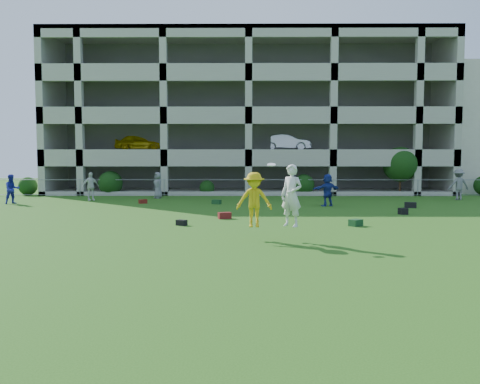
{
  "coord_description": "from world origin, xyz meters",
  "views": [
    {
      "loc": [
        -0.4,
        -14.12,
        2.6
      ],
      "look_at": [
        -0.5,
        3.0,
        1.4
      ],
      "focal_mm": 35.0,
      "sensor_mm": 36.0,
      "label": 1
    }
  ],
  "objects_px": {
    "bystander_b": "(90,186)",
    "bystander_f": "(459,184)",
    "bystander_c": "(158,185)",
    "frisbee_contest": "(267,198)",
    "bystander_a": "(12,189)",
    "bystander_d": "(327,190)",
    "parking_garage": "(247,121)",
    "crate_d": "(403,211)"
  },
  "relations": [
    {
      "from": "bystander_c",
      "to": "bystander_d",
      "type": "relative_size",
      "value": 0.97
    },
    {
      "from": "bystander_a",
      "to": "bystander_c",
      "type": "relative_size",
      "value": 0.99
    },
    {
      "from": "bystander_c",
      "to": "parking_garage",
      "type": "bearing_deg",
      "value": 114.66
    },
    {
      "from": "bystander_a",
      "to": "crate_d",
      "type": "xyz_separation_m",
      "value": [
        21.06,
        -5.11,
        -0.71
      ]
    },
    {
      "from": "frisbee_contest",
      "to": "bystander_d",
      "type": "bearing_deg",
      "value": 70.39
    },
    {
      "from": "bystander_a",
      "to": "bystander_b",
      "type": "distance_m",
      "value": 4.46
    },
    {
      "from": "frisbee_contest",
      "to": "parking_garage",
      "type": "bearing_deg",
      "value": 90.79
    },
    {
      "from": "bystander_c",
      "to": "frisbee_contest",
      "type": "relative_size",
      "value": 0.8
    },
    {
      "from": "bystander_d",
      "to": "bystander_f",
      "type": "bearing_deg",
      "value": 178.64
    },
    {
      "from": "crate_d",
      "to": "parking_garage",
      "type": "xyz_separation_m",
      "value": [
        -7.19,
        19.81,
        5.86
      ]
    },
    {
      "from": "bystander_b",
      "to": "bystander_f",
      "type": "distance_m",
      "value": 23.46
    },
    {
      "from": "bystander_b",
      "to": "bystander_d",
      "type": "bearing_deg",
      "value": -46.92
    },
    {
      "from": "bystander_d",
      "to": "parking_garage",
      "type": "xyz_separation_m",
      "value": [
        -4.32,
        15.89,
        5.12
      ]
    },
    {
      "from": "bystander_c",
      "to": "bystander_f",
      "type": "bearing_deg",
      "value": 50.86
    },
    {
      "from": "bystander_b",
      "to": "bystander_d",
      "type": "relative_size",
      "value": 0.99
    },
    {
      "from": "bystander_c",
      "to": "bystander_d",
      "type": "bearing_deg",
      "value": 27.71
    },
    {
      "from": "bystander_c",
      "to": "bystander_f",
      "type": "xyz_separation_m",
      "value": [
        19.49,
        -1.06,
        0.12
      ]
    },
    {
      "from": "bystander_d",
      "to": "frisbee_contest",
      "type": "bearing_deg",
      "value": 45.09
    },
    {
      "from": "bystander_d",
      "to": "crate_d",
      "type": "distance_m",
      "value": 4.92
    },
    {
      "from": "bystander_b",
      "to": "parking_garage",
      "type": "distance_m",
      "value": 16.79
    },
    {
      "from": "parking_garage",
      "to": "bystander_a",
      "type": "bearing_deg",
      "value": -133.33
    },
    {
      "from": "bystander_d",
      "to": "bystander_f",
      "type": "height_order",
      "value": "bystander_f"
    },
    {
      "from": "bystander_b",
      "to": "bystander_c",
      "type": "bearing_deg",
      "value": -10.18
    },
    {
      "from": "bystander_d",
      "to": "parking_garage",
      "type": "relative_size",
      "value": 0.06
    },
    {
      "from": "bystander_c",
      "to": "parking_garage",
      "type": "xyz_separation_m",
      "value": [
        6.05,
        10.77,
        5.14
      ]
    },
    {
      "from": "bystander_d",
      "to": "frisbee_contest",
      "type": "height_order",
      "value": "frisbee_contest"
    },
    {
      "from": "bystander_a",
      "to": "bystander_c",
      "type": "bearing_deg",
      "value": -14.6
    },
    {
      "from": "bystander_d",
      "to": "bystander_b",
      "type": "bearing_deg",
      "value": -38.68
    },
    {
      "from": "bystander_a",
      "to": "bystander_b",
      "type": "relative_size",
      "value": 0.97
    },
    {
      "from": "bystander_a",
      "to": "parking_garage",
      "type": "height_order",
      "value": "parking_garage"
    },
    {
      "from": "bystander_f",
      "to": "bystander_c",
      "type": "bearing_deg",
      "value": -5.4
    },
    {
      "from": "bystander_a",
      "to": "parking_garage",
      "type": "xyz_separation_m",
      "value": [
        13.87,
        14.7,
        5.15
      ]
    },
    {
      "from": "frisbee_contest",
      "to": "bystander_c",
      "type": "bearing_deg",
      "value": 111.65
    },
    {
      "from": "bystander_d",
      "to": "bystander_f",
      "type": "distance_m",
      "value": 9.99
    },
    {
      "from": "bystander_b",
      "to": "crate_d",
      "type": "bearing_deg",
      "value": -56.63
    },
    {
      "from": "bystander_a",
      "to": "frisbee_contest",
      "type": "height_order",
      "value": "frisbee_contest"
    },
    {
      "from": "bystander_f",
      "to": "bystander_b",
      "type": "bearing_deg",
      "value": -0.7
    },
    {
      "from": "bystander_c",
      "to": "bystander_d",
      "type": "xyz_separation_m",
      "value": [
        10.36,
        -5.12,
        0.02
      ]
    },
    {
      "from": "bystander_c",
      "to": "frisbee_contest",
      "type": "height_order",
      "value": "frisbee_contest"
    },
    {
      "from": "crate_d",
      "to": "frisbee_contest",
      "type": "xyz_separation_m",
      "value": [
        -6.81,
        -7.14,
        1.21
      ]
    },
    {
      "from": "bystander_c",
      "to": "parking_garage",
      "type": "relative_size",
      "value": 0.06
    },
    {
      "from": "frisbee_contest",
      "to": "bystander_a",
      "type": "bearing_deg",
      "value": 139.31
    }
  ]
}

